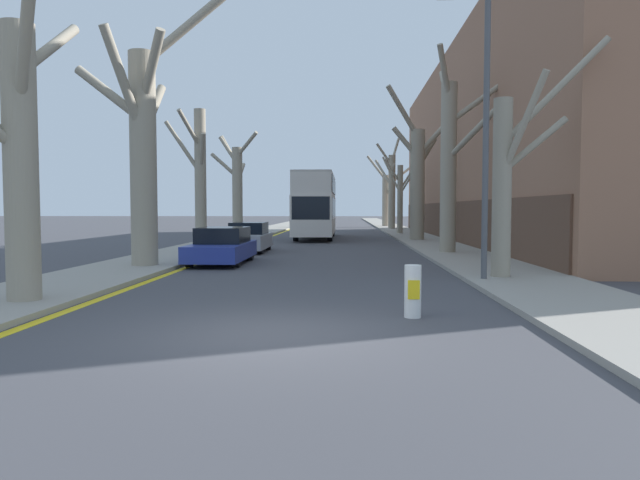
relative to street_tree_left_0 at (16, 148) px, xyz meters
The scene contains 20 objects.
ground_plane 6.78m from the street_tree_left_0, 23.59° to the right, with size 300.00×300.00×0.00m, color #424247.
sidewalk_left 47.72m from the street_tree_left_0, 90.61° to the left, with size 3.13×120.00×0.12m, color gray.
sidewalk_right 49.07m from the street_tree_left_0, 76.48° to the left, with size 3.13×120.00×0.12m, color gray.
building_facade_right 31.52m from the street_tree_left_0, 55.02° to the left, with size 10.08×42.29×12.03m.
kerb_line_stripe 47.73m from the street_tree_left_0, 88.51° to the left, with size 0.24×120.00×0.01m, color yellow.
street_tree_left_0 is the anchor object (origin of this frame).
street_tree_left_1 7.44m from the street_tree_left_0, 90.17° to the left, with size 5.14×3.73×9.35m.
street_tree_left_2 15.06m from the street_tree_left_0, 90.67° to the left, with size 2.11×1.76×6.61m.
street_tree_left_3 23.26m from the street_tree_left_0, 90.01° to the left, with size 3.09×3.35×6.57m.
street_tree_right_0 11.99m from the street_tree_left_0, 22.37° to the left, with size 2.88×1.61×6.50m.
street_tree_right_1 17.74m from the street_tree_left_0, 50.92° to the left, with size 3.41×5.70×8.77m.
street_tree_right_2 26.39m from the street_tree_left_0, 65.33° to the left, with size 4.34×2.48×9.34m.
street_tree_right_3 34.80m from the street_tree_left_0, 71.87° to the left, with size 3.09×1.95×6.07m.
street_tree_right_4 44.97m from the street_tree_left_0, 75.88° to the left, with size 2.44×3.44×8.83m.
street_tree_right_5 53.29m from the street_tree_left_0, 77.97° to the left, with size 5.19×3.13×7.98m.
double_decker_bus 27.44m from the street_tree_left_0, 80.31° to the left, with size 2.47×11.16×4.26m.
parked_car_0 9.84m from the street_tree_left_0, 76.99° to the left, with size 1.86×4.51×1.31m.
parked_car_1 15.24m from the street_tree_left_0, 81.82° to the left, with size 1.75×4.02×1.36m.
lamp_post 11.10m from the street_tree_left_0, 21.86° to the left, with size 1.40×0.20×7.72m.
traffic_bollard 8.38m from the street_tree_left_0, ahead, with size 0.31×0.32×0.96m.
Camera 1 is at (1.18, -8.88, 1.98)m, focal length 32.00 mm.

